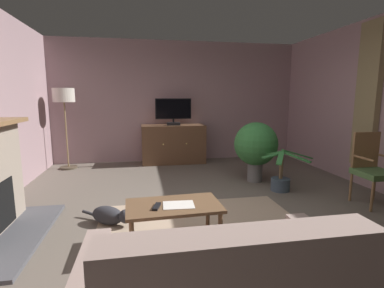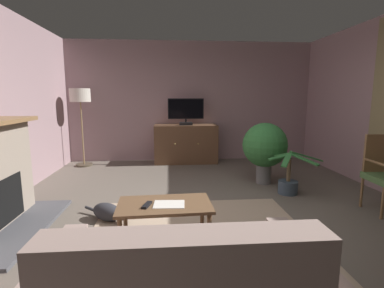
{
  "view_description": "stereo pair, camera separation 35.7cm",
  "coord_description": "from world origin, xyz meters",
  "px_view_note": "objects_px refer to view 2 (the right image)",
  "views": [
    {
      "loc": [
        -0.87,
        -3.35,
        1.48
      ],
      "look_at": [
        -0.23,
        0.19,
        0.89
      ],
      "focal_mm": 26.85,
      "sensor_mm": 36.0,
      "label": 1
    },
    {
      "loc": [
        -0.52,
        -3.39,
        1.48
      ],
      "look_at": [
        -0.23,
        0.19,
        0.89
      ],
      "focal_mm": 26.85,
      "sensor_mm": 36.0,
      "label": 2
    }
  ],
  "objects_px": {
    "tv_cabinet": "(186,145)",
    "floor_lamp": "(80,102)",
    "cat": "(110,212)",
    "television": "(186,111)",
    "tv_remote": "(147,205)",
    "coffee_table": "(165,209)",
    "folded_newspaper": "(169,204)",
    "potted_plant_tall_palm_by_window": "(289,181)",
    "potted_plant_on_hearth_side": "(265,146)"
  },
  "relations": [
    {
      "from": "television",
      "to": "floor_lamp",
      "type": "bearing_deg",
      "value": -177.64
    },
    {
      "from": "floor_lamp",
      "to": "potted_plant_tall_palm_by_window",
      "type": "bearing_deg",
      "value": -30.09
    },
    {
      "from": "coffee_table",
      "to": "potted_plant_tall_palm_by_window",
      "type": "xyz_separation_m",
      "value": [
        1.89,
        1.43,
        -0.19
      ]
    },
    {
      "from": "television",
      "to": "coffee_table",
      "type": "xyz_separation_m",
      "value": [
        -0.43,
        -3.66,
        -0.79
      ]
    },
    {
      "from": "tv_cabinet",
      "to": "television",
      "type": "distance_m",
      "value": 0.77
    },
    {
      "from": "tv_cabinet",
      "to": "floor_lamp",
      "type": "relative_size",
      "value": 0.85
    },
    {
      "from": "tv_remote",
      "to": "folded_newspaper",
      "type": "distance_m",
      "value": 0.21
    },
    {
      "from": "coffee_table",
      "to": "cat",
      "type": "bearing_deg",
      "value": 136.72
    },
    {
      "from": "folded_newspaper",
      "to": "potted_plant_on_hearth_side",
      "type": "xyz_separation_m",
      "value": [
        1.64,
        2.04,
        0.2
      ]
    },
    {
      "from": "television",
      "to": "potted_plant_tall_palm_by_window",
      "type": "height_order",
      "value": "television"
    },
    {
      "from": "tv_cabinet",
      "to": "coffee_table",
      "type": "height_order",
      "value": "tv_cabinet"
    },
    {
      "from": "folded_newspaper",
      "to": "potted_plant_on_hearth_side",
      "type": "relative_size",
      "value": 0.29
    },
    {
      "from": "tv_cabinet",
      "to": "floor_lamp",
      "type": "height_order",
      "value": "floor_lamp"
    },
    {
      "from": "tv_cabinet",
      "to": "tv_remote",
      "type": "relative_size",
      "value": 8.29
    },
    {
      "from": "coffee_table",
      "to": "potted_plant_tall_palm_by_window",
      "type": "relative_size",
      "value": 1.08
    },
    {
      "from": "potted_plant_on_hearth_side",
      "to": "tv_remote",
      "type": "bearing_deg",
      "value": -131.96
    },
    {
      "from": "tv_cabinet",
      "to": "cat",
      "type": "xyz_separation_m",
      "value": [
        -1.1,
        -3.08,
        -0.3
      ]
    },
    {
      "from": "television",
      "to": "floor_lamp",
      "type": "xyz_separation_m",
      "value": [
        -2.23,
        -0.09,
        0.2
      ]
    },
    {
      "from": "folded_newspaper",
      "to": "potted_plant_on_hearth_side",
      "type": "bearing_deg",
      "value": 54.61
    },
    {
      "from": "cat",
      "to": "potted_plant_on_hearth_side",
      "type": "bearing_deg",
      "value": 30.26
    },
    {
      "from": "coffee_table",
      "to": "floor_lamp",
      "type": "distance_m",
      "value": 4.12
    },
    {
      "from": "television",
      "to": "coffee_table",
      "type": "distance_m",
      "value": 3.77
    },
    {
      "from": "folded_newspaper",
      "to": "floor_lamp",
      "type": "xyz_separation_m",
      "value": [
        -1.85,
        3.6,
        0.93
      ]
    },
    {
      "from": "potted_plant_on_hearth_side",
      "to": "potted_plant_tall_palm_by_window",
      "type": "distance_m",
      "value": 0.76
    },
    {
      "from": "floor_lamp",
      "to": "folded_newspaper",
      "type": "bearing_deg",
      "value": -62.84
    },
    {
      "from": "tv_cabinet",
      "to": "tv_remote",
      "type": "distance_m",
      "value": 3.81
    },
    {
      "from": "coffee_table",
      "to": "folded_newspaper",
      "type": "height_order",
      "value": "folded_newspaper"
    },
    {
      "from": "television",
      "to": "cat",
      "type": "xyz_separation_m",
      "value": [
        -1.1,
        -3.03,
        -1.06
      ]
    },
    {
      "from": "folded_newspaper",
      "to": "cat",
      "type": "height_order",
      "value": "folded_newspaper"
    },
    {
      "from": "floor_lamp",
      "to": "potted_plant_on_hearth_side",
      "type": "bearing_deg",
      "value": -24.14
    },
    {
      "from": "potted_plant_on_hearth_side",
      "to": "floor_lamp",
      "type": "bearing_deg",
      "value": 155.86
    },
    {
      "from": "television",
      "to": "potted_plant_tall_palm_by_window",
      "type": "relative_size",
      "value": 0.9
    },
    {
      "from": "potted_plant_tall_palm_by_window",
      "to": "cat",
      "type": "bearing_deg",
      "value": -162.66
    },
    {
      "from": "potted_plant_tall_palm_by_window",
      "to": "cat",
      "type": "relative_size",
      "value": 1.38
    },
    {
      "from": "television",
      "to": "cat",
      "type": "relative_size",
      "value": 1.25
    },
    {
      "from": "tv_remote",
      "to": "cat",
      "type": "bearing_deg",
      "value": 52.52
    },
    {
      "from": "tv_cabinet",
      "to": "potted_plant_tall_palm_by_window",
      "type": "bearing_deg",
      "value": -57.47
    },
    {
      "from": "tv_cabinet",
      "to": "floor_lamp",
      "type": "distance_m",
      "value": 2.44
    },
    {
      "from": "television",
      "to": "folded_newspaper",
      "type": "relative_size",
      "value": 2.64
    },
    {
      "from": "potted_plant_on_hearth_side",
      "to": "potted_plant_tall_palm_by_window",
      "type": "height_order",
      "value": "potted_plant_on_hearth_side"
    },
    {
      "from": "cat",
      "to": "tv_remote",
      "type": "bearing_deg",
      "value": -53.77
    },
    {
      "from": "tv_remote",
      "to": "folded_newspaper",
      "type": "xyz_separation_m",
      "value": [
        0.21,
        0.02,
        -0.01
      ]
    },
    {
      "from": "cat",
      "to": "television",
      "type": "bearing_deg",
      "value": 70.03
    },
    {
      "from": "folded_newspaper",
      "to": "tv_cabinet",
      "type": "bearing_deg",
      "value": 87.54
    },
    {
      "from": "cat",
      "to": "floor_lamp",
      "type": "height_order",
      "value": "floor_lamp"
    },
    {
      "from": "tv_remote",
      "to": "potted_plant_tall_palm_by_window",
      "type": "height_order",
      "value": "potted_plant_tall_palm_by_window"
    },
    {
      "from": "potted_plant_tall_palm_by_window",
      "to": "folded_newspaper",
      "type": "bearing_deg",
      "value": -141.53
    },
    {
      "from": "coffee_table",
      "to": "folded_newspaper",
      "type": "xyz_separation_m",
      "value": [
        0.04,
        -0.03,
        0.06
      ]
    },
    {
      "from": "tv_cabinet",
      "to": "coffee_table",
      "type": "distance_m",
      "value": 3.74
    },
    {
      "from": "cat",
      "to": "floor_lamp",
      "type": "distance_m",
      "value": 3.39
    }
  ]
}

